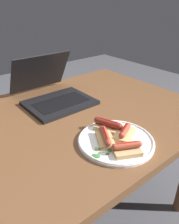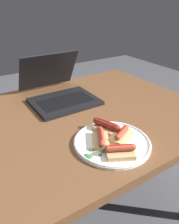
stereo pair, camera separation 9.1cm
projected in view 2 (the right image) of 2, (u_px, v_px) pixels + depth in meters
ground_plane at (77, 216)px, 1.34m from camera, size 6.00×6.00×0.00m
desk at (74, 129)px, 1.04m from camera, size 1.26×0.90×0.70m
laptop at (60, 92)px, 1.15m from camera, size 0.32×0.38×0.23m
plate at (112, 142)px, 0.81m from camera, size 0.29×0.29×0.02m
sausage_toast_left at (106, 126)px, 0.87m from camera, size 0.09×0.12×0.05m
sausage_toast_middle at (122, 135)px, 0.82m from camera, size 0.12×0.11×0.04m
sausage_toast_right at (120, 151)px, 0.73m from camera, size 0.12×0.11×0.04m
sausage_toast_extra at (101, 139)px, 0.80m from camera, size 0.10×0.12×0.04m
salad_pile at (93, 152)px, 0.75m from camera, size 0.08×0.06×0.01m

